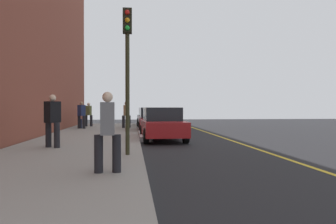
# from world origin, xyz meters

# --- Properties ---
(ground_plane) EXTENTS (56.00, 56.00, 0.00)m
(ground_plane) POSITION_xyz_m (0.00, 0.00, 0.00)
(ground_plane) COLOR black
(sidewalk) EXTENTS (28.00, 4.60, 0.15)m
(sidewalk) POSITION_xyz_m (0.00, -3.30, 0.07)
(sidewalk) COLOR gray
(sidewalk) RESTS_ON ground
(lane_stripe_centre) EXTENTS (28.00, 0.14, 0.01)m
(lane_stripe_centre) POSITION_xyz_m (0.00, 3.20, 0.00)
(lane_stripe_centre) COLOR gold
(lane_stripe_centre) RESTS_ON ground
(snow_bank_curb) EXTENTS (8.60, 0.56, 0.22)m
(snow_bank_curb) POSITION_xyz_m (-3.51, -0.70, 0.11)
(snow_bank_curb) COLOR white
(snow_bank_curb) RESTS_ON ground
(parked_car_black) EXTENTS (4.26, 1.99, 1.51)m
(parked_car_black) POSITION_xyz_m (-10.71, 0.04, 0.76)
(parked_car_black) COLOR black
(parked_car_black) RESTS_ON ground
(parked_car_maroon) EXTENTS (4.34, 1.91, 1.51)m
(parked_car_maroon) POSITION_xyz_m (-5.46, -0.01, 0.76)
(parked_car_maroon) COLOR black
(parked_car_maroon) RESTS_ON ground
(parked_car_red) EXTENTS (4.32, 2.00, 1.51)m
(parked_car_red) POSITION_xyz_m (0.07, 0.06, 0.76)
(parked_car_red) COLOR black
(parked_car_red) RESTS_ON ground
(pedestrian_navy_coat) EXTENTS (0.56, 0.53, 1.76)m
(pedestrian_navy_coat) POSITION_xyz_m (-7.02, -4.60, 1.09)
(pedestrian_navy_coat) COLOR black
(pedestrian_navy_coat) RESTS_ON sidewalk
(pedestrian_tan_coat) EXTENTS (0.53, 0.57, 1.76)m
(pedestrian_tan_coat) POSITION_xyz_m (-7.52, -1.72, 1.09)
(pedestrian_tan_coat) COLOR black
(pedestrian_tan_coat) RESTS_ON sidewalk
(pedestrian_olive_coat) EXTENTS (0.52, 0.56, 1.71)m
(pedestrian_olive_coat) POSITION_xyz_m (-9.66, -4.47, 1.06)
(pedestrian_olive_coat) COLOR black
(pedestrian_olive_coat) RESTS_ON sidewalk
(pedestrian_grey_coat) EXTENTS (0.47, 0.56, 1.69)m
(pedestrian_grey_coat) POSITION_xyz_m (8.58, -1.82, 1.05)
(pedestrian_grey_coat) COLOR black
(pedestrian_grey_coat) RESTS_ON sidewalk
(pedestrian_black_coat) EXTENTS (0.58, 0.53, 1.80)m
(pedestrian_black_coat) POSITION_xyz_m (3.79, -4.00, 1.11)
(pedestrian_black_coat) COLOR black
(pedestrian_black_coat) RESTS_ON sidewalk
(traffic_light_pole) EXTENTS (0.35, 0.26, 4.19)m
(traffic_light_pole) POSITION_xyz_m (5.88, -1.44, 2.99)
(traffic_light_pole) COLOR #2D2D19
(traffic_light_pole) RESTS_ON sidewalk
(rolling_suitcase) EXTENTS (0.34, 0.22, 0.97)m
(rolling_suitcase) POSITION_xyz_m (-7.41, -4.74, 0.46)
(rolling_suitcase) COLOR #191E38
(rolling_suitcase) RESTS_ON sidewalk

